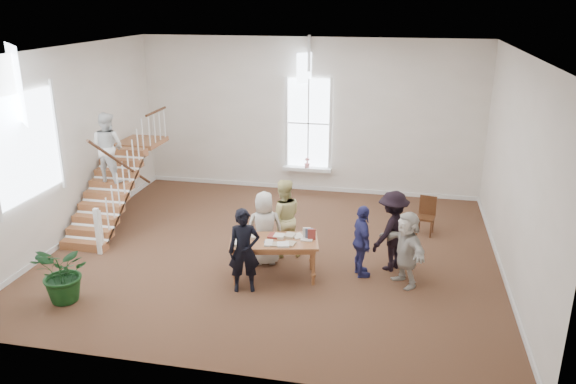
% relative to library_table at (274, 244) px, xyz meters
% --- Properties ---
extents(ground, '(10.00, 10.00, 0.00)m').
position_rel_library_table_xyz_m(ground, '(-0.28, 1.24, -0.75)').
color(ground, '#49291C').
rests_on(ground, ground).
extents(room_shell, '(10.49, 10.00, 10.00)m').
position_rel_library_table_xyz_m(room_shell, '(-0.28, 5.63, -0.35)').
color(room_shell, beige).
rests_on(room_shell, ground).
extents(staircase, '(1.10, 4.10, 2.92)m').
position_rel_library_table_xyz_m(staircase, '(-4.62, 1.99, 0.87)').
color(staircase, brown).
rests_on(staircase, ground).
extents(library_table, '(1.94, 1.25, 0.90)m').
position_rel_library_table_xyz_m(library_table, '(0.00, 0.00, 0.00)').
color(library_table, brown).
rests_on(library_table, ground).
extents(police_officer, '(0.71, 0.57, 1.71)m').
position_rel_library_table_xyz_m(police_officer, '(-0.45, -0.65, 0.10)').
color(police_officer, black).
rests_on(police_officer, ground).
extents(elderly_woman, '(0.93, 0.76, 1.64)m').
position_rel_library_table_xyz_m(elderly_woman, '(-0.35, 0.60, 0.07)').
color(elderly_woman, beige).
rests_on(elderly_woman, ground).
extents(person_yellow, '(1.05, 0.94, 1.79)m').
position_rel_library_table_xyz_m(person_yellow, '(-0.05, 1.10, 0.14)').
color(person_yellow, beige).
rests_on(person_yellow, ground).
extents(woman_cluster_a, '(0.67, 0.98, 1.55)m').
position_rel_library_table_xyz_m(woman_cluster_a, '(1.76, 0.45, 0.02)').
color(woman_cluster_a, navy).
rests_on(woman_cluster_a, ground).
extents(woman_cluster_b, '(1.18, 1.30, 1.75)m').
position_rel_library_table_xyz_m(woman_cluster_b, '(2.36, 0.90, 0.12)').
color(woman_cluster_b, black).
rests_on(woman_cluster_b, ground).
extents(woman_cluster_c, '(1.21, 1.46, 1.57)m').
position_rel_library_table_xyz_m(woman_cluster_c, '(2.66, 0.25, 0.03)').
color(woman_cluster_c, beige).
rests_on(woman_cluster_c, ground).
extents(floor_plant, '(1.35, 1.28, 1.19)m').
position_rel_library_table_xyz_m(floor_plant, '(-3.67, -1.77, -0.16)').
color(floor_plant, '#113814').
rests_on(floor_plant, ground).
extents(side_chair, '(0.48, 0.48, 0.95)m').
position_rel_library_table_xyz_m(side_chair, '(3.14, 3.01, -0.23)').
color(side_chair, '#381E0F').
rests_on(side_chair, ground).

